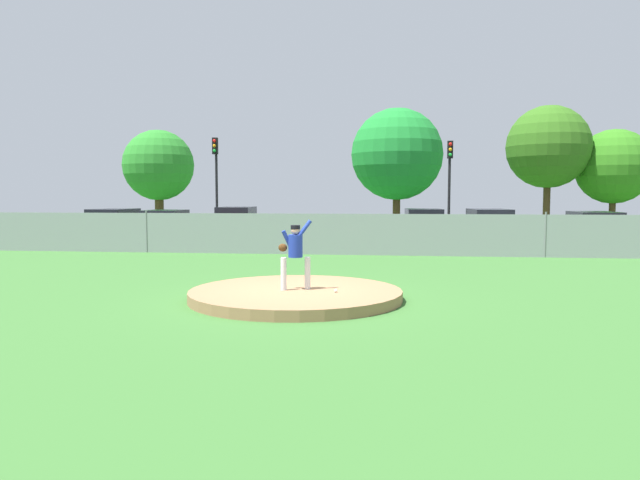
{
  "coord_description": "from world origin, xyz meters",
  "views": [
    {
      "loc": [
        2.16,
        -12.84,
        2.35
      ],
      "look_at": [
        0.27,
        2.23,
        1.18
      ],
      "focal_mm": 32.81,
      "sensor_mm": 36.0,
      "label": 1
    }
  ],
  "objects_px": {
    "traffic_cone_orange": "(284,239)",
    "traffic_light_near": "(216,170)",
    "parked_car_silver": "(489,228)",
    "parked_car_burgundy": "(237,227)",
    "pitcher_youth": "(295,250)",
    "parked_car_white": "(165,228)",
    "parked_car_champagne": "(594,231)",
    "parked_car_charcoal": "(423,228)",
    "parked_car_slate": "(114,226)",
    "baseball": "(336,291)",
    "traffic_light_far": "(450,173)"
  },
  "relations": [
    {
      "from": "parked_car_champagne",
      "to": "traffic_light_near",
      "type": "relative_size",
      "value": 0.86
    },
    {
      "from": "baseball",
      "to": "parked_car_burgundy",
      "type": "relative_size",
      "value": 0.02
    },
    {
      "from": "pitcher_youth",
      "to": "parked_car_slate",
      "type": "xyz_separation_m",
      "value": [
        -11.61,
        14.66,
        -0.33
      ]
    },
    {
      "from": "parked_car_slate",
      "to": "parked_car_white",
      "type": "distance_m",
      "value": 2.9
    },
    {
      "from": "parked_car_slate",
      "to": "parked_car_silver",
      "type": "bearing_deg",
      "value": 0.29
    },
    {
      "from": "parked_car_burgundy",
      "to": "traffic_cone_orange",
      "type": "xyz_separation_m",
      "value": [
        2.33,
        -0.03,
        -0.58
      ]
    },
    {
      "from": "baseball",
      "to": "parked_car_champagne",
      "type": "relative_size",
      "value": 0.02
    },
    {
      "from": "baseball",
      "to": "parked_car_silver",
      "type": "distance_m",
      "value": 16.04
    },
    {
      "from": "parked_car_charcoal",
      "to": "parked_car_burgundy",
      "type": "bearing_deg",
      "value": -176.53
    },
    {
      "from": "parked_car_white",
      "to": "parked_car_burgundy",
      "type": "height_order",
      "value": "parked_car_burgundy"
    },
    {
      "from": "pitcher_youth",
      "to": "parked_car_charcoal",
      "type": "distance_m",
      "value": 15.41
    },
    {
      "from": "parked_car_silver",
      "to": "parked_car_burgundy",
      "type": "bearing_deg",
      "value": -178.45
    },
    {
      "from": "pitcher_youth",
      "to": "parked_car_slate",
      "type": "bearing_deg",
      "value": 128.37
    },
    {
      "from": "traffic_light_near",
      "to": "parked_car_champagne",
      "type": "bearing_deg",
      "value": -13.63
    },
    {
      "from": "traffic_light_near",
      "to": "traffic_light_far",
      "type": "xyz_separation_m",
      "value": [
        12.61,
        -0.18,
        -0.2
      ]
    },
    {
      "from": "parked_car_champagne",
      "to": "parked_car_charcoal",
      "type": "xyz_separation_m",
      "value": [
        -7.34,
        0.92,
        0.02
      ]
    },
    {
      "from": "parked_car_slate",
      "to": "parked_car_white",
      "type": "bearing_deg",
      "value": -9.71
    },
    {
      "from": "traffic_cone_orange",
      "to": "traffic_light_near",
      "type": "relative_size",
      "value": 0.1
    },
    {
      "from": "parked_car_silver",
      "to": "traffic_light_near",
      "type": "distance_m",
      "value": 14.88
    },
    {
      "from": "parked_car_silver",
      "to": "parked_car_charcoal",
      "type": "xyz_separation_m",
      "value": [
        -2.96,
        0.22,
        -0.01
      ]
    },
    {
      "from": "pitcher_youth",
      "to": "parked_car_silver",
      "type": "distance_m",
      "value": 16.15
    },
    {
      "from": "traffic_light_far",
      "to": "traffic_cone_orange",
      "type": "bearing_deg",
      "value": -153.73
    },
    {
      "from": "parked_car_white",
      "to": "parked_car_burgundy",
      "type": "distance_m",
      "value": 3.48
    },
    {
      "from": "parked_car_champagne",
      "to": "traffic_light_near",
      "type": "distance_m",
      "value": 19.24
    },
    {
      "from": "parked_car_burgundy",
      "to": "traffic_light_near",
      "type": "bearing_deg",
      "value": 118.79
    },
    {
      "from": "parked_car_burgundy",
      "to": "traffic_light_near",
      "type": "distance_m",
      "value": 5.49
    },
    {
      "from": "baseball",
      "to": "traffic_cone_orange",
      "type": "distance_m",
      "value": 15.17
    },
    {
      "from": "parked_car_slate",
      "to": "traffic_light_far",
      "type": "relative_size",
      "value": 0.9
    },
    {
      "from": "pitcher_youth",
      "to": "parked_car_white",
      "type": "relative_size",
      "value": 0.37
    },
    {
      "from": "parked_car_champagne",
      "to": "traffic_light_far",
      "type": "distance_m",
      "value": 7.76
    },
    {
      "from": "parked_car_silver",
      "to": "traffic_cone_orange",
      "type": "distance_m",
      "value": 9.53
    },
    {
      "from": "parked_car_burgundy",
      "to": "traffic_cone_orange",
      "type": "bearing_deg",
      "value": -0.84
    },
    {
      "from": "parked_car_burgundy",
      "to": "traffic_cone_orange",
      "type": "relative_size",
      "value": 7.7
    },
    {
      "from": "baseball",
      "to": "parked_car_white",
      "type": "bearing_deg",
      "value": 123.88
    },
    {
      "from": "parked_car_slate",
      "to": "parked_car_burgundy",
      "type": "distance_m",
      "value": 6.33
    },
    {
      "from": "parked_car_charcoal",
      "to": "parked_car_champagne",
      "type": "bearing_deg",
      "value": -7.1
    },
    {
      "from": "traffic_cone_orange",
      "to": "traffic_light_near",
      "type": "distance_m",
      "value": 7.07
    },
    {
      "from": "parked_car_slate",
      "to": "traffic_cone_orange",
      "type": "xyz_separation_m",
      "value": [
        8.66,
        -0.26,
        -0.54
      ]
    },
    {
      "from": "parked_car_silver",
      "to": "traffic_light_far",
      "type": "height_order",
      "value": "traffic_light_far"
    },
    {
      "from": "parked_car_white",
      "to": "parked_car_charcoal",
      "type": "distance_m",
      "value": 12.37
    },
    {
      "from": "traffic_light_far",
      "to": "parked_car_champagne",
      "type": "bearing_deg",
      "value": -36.28
    },
    {
      "from": "pitcher_youth",
      "to": "parked_car_white",
      "type": "height_order",
      "value": "pitcher_youth"
    },
    {
      "from": "baseball",
      "to": "parked_car_slate",
      "type": "height_order",
      "value": "parked_car_slate"
    },
    {
      "from": "parked_car_burgundy",
      "to": "traffic_light_far",
      "type": "height_order",
      "value": "traffic_light_far"
    },
    {
      "from": "parked_car_champagne",
      "to": "parked_car_charcoal",
      "type": "relative_size",
      "value": 1.14
    },
    {
      "from": "parked_car_charcoal",
      "to": "traffic_cone_orange",
      "type": "distance_m",
      "value": 6.59
    },
    {
      "from": "traffic_cone_orange",
      "to": "pitcher_youth",
      "type": "bearing_deg",
      "value": -78.42
    },
    {
      "from": "parked_car_silver",
      "to": "parked_car_burgundy",
      "type": "distance_m",
      "value": 11.84
    },
    {
      "from": "parked_car_slate",
      "to": "traffic_light_near",
      "type": "bearing_deg",
      "value": 43.62
    },
    {
      "from": "traffic_cone_orange",
      "to": "traffic_light_near",
      "type": "bearing_deg",
      "value": 137.94
    }
  ]
}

